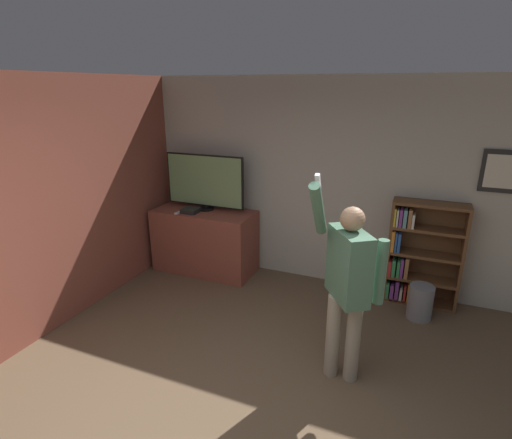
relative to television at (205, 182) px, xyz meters
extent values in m
cube|color=#B2AD9E|center=(1.56, 0.32, 0.04)|extent=(6.72, 0.06, 2.70)
cube|color=black|center=(3.54, 0.28, 0.37)|extent=(0.39, 0.02, 0.47)
cube|color=beige|center=(3.54, 0.26, 0.37)|extent=(0.30, 0.01, 0.37)
cube|color=brown|center=(-0.83, -1.23, 0.04)|extent=(0.06, 4.64, 2.70)
cube|color=brown|center=(0.00, -0.06, -0.86)|extent=(1.43, 0.64, 0.90)
cylinder|color=black|center=(0.00, 0.00, -0.39)|extent=(0.22, 0.22, 0.03)
cylinder|color=black|center=(0.00, 0.00, -0.35)|extent=(0.06, 0.06, 0.05)
cube|color=black|center=(0.00, 0.00, 0.02)|extent=(1.16, 0.04, 0.72)
cube|color=#6B9360|center=(0.00, -0.02, 0.02)|extent=(1.13, 0.01, 0.68)
cube|color=black|center=(-0.13, -0.20, -0.38)|extent=(0.22, 0.22, 0.06)
cube|color=white|center=(-0.27, -0.29, -0.39)|extent=(0.06, 0.14, 0.02)
cube|color=brown|center=(2.50, 0.13, -0.66)|extent=(0.04, 0.28, 1.29)
cube|color=brown|center=(3.31, 0.13, -0.66)|extent=(0.04, 0.28, 1.29)
cube|color=brown|center=(2.90, 0.27, -0.66)|extent=(0.84, 0.01, 1.29)
cube|color=brown|center=(2.90, 0.13, -1.29)|extent=(0.77, 0.28, 0.04)
cube|color=brown|center=(2.90, 0.13, -0.98)|extent=(0.77, 0.28, 0.04)
cube|color=brown|center=(2.90, 0.13, -0.66)|extent=(0.77, 0.28, 0.04)
cube|color=brown|center=(2.90, 0.13, -0.34)|extent=(0.77, 0.28, 0.04)
cube|color=brown|center=(2.90, 0.13, -0.03)|extent=(0.77, 0.28, 0.04)
cube|color=#338447|center=(2.54, 0.11, -1.18)|extent=(0.04, 0.23, 0.22)
cube|color=#7A3889|center=(2.59, 0.10, -1.19)|extent=(0.04, 0.21, 0.20)
cube|color=#7A3889|center=(2.65, 0.11, -1.16)|extent=(0.04, 0.23, 0.26)
cube|color=beige|center=(2.70, 0.10, -1.20)|extent=(0.03, 0.21, 0.17)
cube|color=red|center=(2.74, 0.10, -1.18)|extent=(0.03, 0.21, 0.21)
cube|color=orange|center=(2.79, 0.10, -1.17)|extent=(0.04, 0.21, 0.24)
cube|color=red|center=(2.54, 0.11, -0.87)|extent=(0.03, 0.23, 0.19)
cube|color=#338447|center=(2.58, 0.11, -0.86)|extent=(0.04, 0.24, 0.21)
cube|color=#338447|center=(2.63, 0.11, -0.86)|extent=(0.03, 0.24, 0.21)
cube|color=#7A3889|center=(2.67, 0.12, -0.84)|extent=(0.03, 0.26, 0.24)
cube|color=#99663D|center=(2.73, 0.10, -0.84)|extent=(0.04, 0.22, 0.26)
cube|color=orange|center=(2.54, 0.12, -0.51)|extent=(0.04, 0.25, 0.26)
cube|color=#2D569E|center=(2.57, 0.10, -0.52)|extent=(0.02, 0.22, 0.24)
cube|color=#2D569E|center=(2.61, 0.09, -0.52)|extent=(0.03, 0.20, 0.24)
cube|color=gold|center=(2.53, 0.12, -0.21)|extent=(0.02, 0.26, 0.22)
cube|color=beige|center=(2.56, 0.09, -0.22)|extent=(0.02, 0.20, 0.21)
cube|color=#7A3889|center=(2.59, 0.12, -0.21)|extent=(0.03, 0.25, 0.21)
cube|color=#5B8E99|center=(2.64, 0.11, -0.21)|extent=(0.04, 0.24, 0.21)
cube|color=#99663D|center=(2.69, 0.12, -0.21)|extent=(0.04, 0.25, 0.22)
cube|color=beige|center=(2.73, 0.09, -0.23)|extent=(0.03, 0.20, 0.17)
cylinder|color=gray|center=(2.19, -1.58, -0.89)|extent=(0.13, 0.13, 0.82)
cylinder|color=gray|center=(2.37, -1.58, -0.89)|extent=(0.13, 0.13, 0.82)
cube|color=#477056|center=(2.28, -1.58, -0.18)|extent=(0.45, 0.51, 0.62)
sphere|color=#9E7556|center=(2.28, -1.58, 0.23)|extent=(0.20, 0.20, 0.20)
cylinder|color=#477056|center=(2.54, -1.58, -0.19)|extent=(0.09, 0.09, 0.57)
cylinder|color=#477056|center=(2.02, -1.69, 0.32)|extent=(0.09, 0.40, 0.52)
cube|color=white|center=(2.02, -1.75, 0.56)|extent=(0.04, 0.09, 0.14)
cylinder|color=gray|center=(2.92, -0.25, -1.10)|extent=(0.28, 0.28, 0.41)
camera|label=1|loc=(2.73, -4.71, 1.26)|focal=28.00mm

